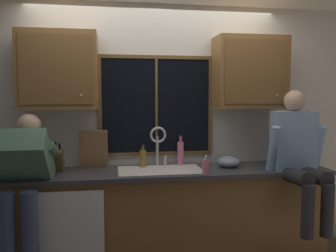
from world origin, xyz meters
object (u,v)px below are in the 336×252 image
(cutting_board, at_px, (94,149))
(person_standing, at_px, (23,180))
(bottle_green_glass, at_px, (143,158))
(soap_dispenser, at_px, (206,166))
(mixing_bowl, at_px, (229,162))
(knife_block, at_px, (57,160))
(bottle_tall_clear, at_px, (181,152))
(person_sitting_on_counter, at_px, (298,152))

(cutting_board, bearing_deg, person_standing, -138.76)
(person_standing, height_order, bottle_green_glass, person_standing)
(cutting_board, bearing_deg, bottle_green_glass, -5.78)
(cutting_board, relative_size, soap_dispenser, 2.24)
(mixing_bowl, height_order, soap_dispenser, soap_dispenser)
(person_standing, height_order, knife_block, person_standing)
(bottle_green_glass, bearing_deg, cutting_board, 174.22)
(soap_dispenser, relative_size, bottle_tall_clear, 0.55)
(person_standing, bearing_deg, mixing_bowl, 9.30)
(knife_block, height_order, bottle_tall_clear, bottle_tall_clear)
(person_standing, bearing_deg, person_sitting_on_counter, 0.13)
(cutting_board, distance_m, mixing_bowl, 1.34)
(person_standing, relative_size, cutting_board, 3.87)
(cutting_board, distance_m, bottle_tall_clear, 0.87)
(person_standing, relative_size, bottle_green_glass, 6.56)
(knife_block, relative_size, cutting_board, 0.84)
(person_sitting_on_counter, bearing_deg, person_standing, -179.87)
(person_standing, height_order, cutting_board, person_standing)
(person_sitting_on_counter, bearing_deg, soap_dispenser, 175.48)
(person_sitting_on_counter, relative_size, mixing_bowl, 5.64)
(person_sitting_on_counter, distance_m, knife_block, 2.26)
(bottle_green_glass, height_order, bottle_tall_clear, bottle_tall_clear)
(mixing_bowl, relative_size, soap_dispenser, 1.31)
(cutting_board, height_order, bottle_tall_clear, cutting_board)
(person_sitting_on_counter, relative_size, soap_dispenser, 7.41)
(person_standing, relative_size, soap_dispenser, 8.68)
(cutting_board, distance_m, bottle_green_glass, 0.49)
(person_sitting_on_counter, xyz_separation_m, knife_block, (-2.23, 0.34, -0.08))
(person_standing, bearing_deg, knife_block, 57.33)
(mixing_bowl, relative_size, bottle_green_glass, 1.00)
(knife_block, xyz_separation_m, soap_dispenser, (1.36, -0.27, -0.04))
(person_standing, bearing_deg, bottle_tall_clear, 19.01)
(person_standing, distance_m, knife_block, 0.43)
(person_standing, distance_m, soap_dispenser, 1.58)
(person_sitting_on_counter, relative_size, bottle_green_glass, 5.61)
(person_sitting_on_counter, distance_m, bottle_green_glass, 1.49)
(soap_dispenser, height_order, bottle_green_glass, bottle_green_glass)
(cutting_board, xyz_separation_m, soap_dispenser, (1.02, -0.41, -0.12))
(bottle_tall_clear, bearing_deg, knife_block, -173.27)
(mixing_bowl, distance_m, bottle_tall_clear, 0.49)
(knife_block, bearing_deg, bottle_tall_clear, 6.73)
(person_sitting_on_counter, xyz_separation_m, bottle_green_glass, (-1.42, 0.43, -0.09))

